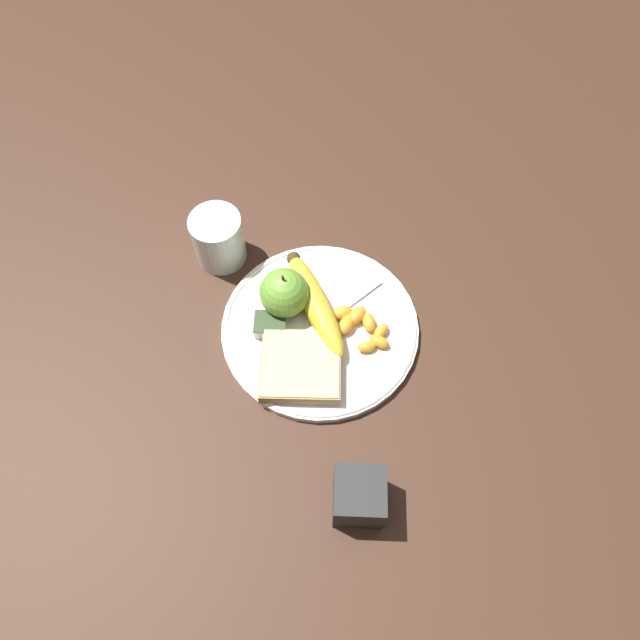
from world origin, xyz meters
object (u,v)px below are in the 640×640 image
apple (284,293)px  plate (320,328)px  jam_packet (270,325)px  condiment_caddy (359,496)px  fork (322,323)px  banana (315,303)px  bread_slice (301,366)px  juice_glass (218,240)px

apple → plate: bearing=147.8°
jam_packet → condiment_caddy: 0.28m
fork → plate: bearing=19.8°
jam_packet → banana: bearing=-151.0°
bread_slice → fork: bearing=-109.8°
banana → juice_glass: bearing=-33.4°
plate → juice_glass: bearing=-38.9°
fork → bread_slice: bearing=27.9°
juice_glass → plate: bearing=141.1°
apple → banana: size_ratio=0.44×
plate → apple: bearing=-32.2°
apple → bread_slice: apple is taller
juice_glass → banana: (-0.15, 0.10, -0.01)m
fork → apple: bearing=-69.7°
plate → fork: (-0.00, -0.00, 0.01)m
bread_slice → jam_packet: size_ratio=2.45×
bread_slice → condiment_caddy: size_ratio=1.62×
fork → jam_packet: bearing=-34.2°
apple → jam_packet: bearing=64.2°
plate → bread_slice: size_ratio=2.56×
juice_glass → bread_slice: size_ratio=0.77×
plate → apple: 0.07m
jam_packet → juice_glass: bearing=-56.8°
bread_slice → plate: bearing=-109.2°
fork → condiment_caddy: size_ratio=2.25×
banana → bread_slice: bearing=81.0°
juice_glass → condiment_caddy: size_ratio=1.24×
plate → banana: bearing=-73.5°
plate → juice_glass: 0.21m
plate → apple: size_ratio=3.54×
condiment_caddy → apple: bearing=-68.5°
fork → jam_packet: 0.08m
plate → bread_slice: bearing=70.8°
banana → condiment_caddy: bearing=103.5°
juice_glass → fork: size_ratio=0.55×
plate → banana: 0.04m
juice_glass → apple: (-0.11, 0.10, 0.01)m
banana → bread_slice: (0.02, 0.10, -0.01)m
plate → banana: banana is taller
apple → fork: size_ratio=0.52×
bread_slice → fork: 0.08m
apple → condiment_caddy: (-0.11, 0.28, -0.01)m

